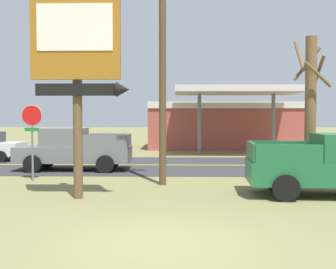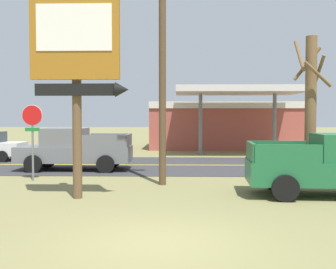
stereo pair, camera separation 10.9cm
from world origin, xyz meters
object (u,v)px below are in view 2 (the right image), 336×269
at_px(utility_pole, 162,41).
at_px(pickup_grey_on_road, 73,150).
at_px(motel_sign, 77,58).
at_px(stop_sign, 32,129).
at_px(bare_tree, 310,108).
at_px(gas_station, 227,124).
at_px(pickup_green_parked_on_lawn, 334,166).

height_order(utility_pole, pickup_grey_on_road, utility_pole).
bearing_deg(motel_sign, stop_sign, 127.10).
xyz_separation_m(bare_tree, pickup_grey_on_road, (-9.65, 4.03, -1.86)).
distance_m(bare_tree, pickup_grey_on_road, 10.62).
distance_m(stop_sign, gas_station, 19.31).
xyz_separation_m(motel_sign, pickup_grey_on_road, (-1.89, 6.72, -3.28)).
bearing_deg(utility_pole, bare_tree, -0.25).
bearing_deg(gas_station, stop_sign, -119.35).
distance_m(stop_sign, utility_pole, 6.06).
xyz_separation_m(stop_sign, pickup_green_parked_on_lawn, (10.54, -2.83, -1.06)).
bearing_deg(motel_sign, utility_pole, 48.13).
bearing_deg(gas_station, pickup_green_parked_on_lawn, -86.87).
distance_m(motel_sign, pickup_grey_on_road, 7.71).
height_order(motel_sign, gas_station, motel_sign).
bearing_deg(stop_sign, motel_sign, -52.90).
xyz_separation_m(utility_pole, pickup_green_parked_on_lawn, (5.46, -2.04, -4.27)).
bearing_deg(stop_sign, pickup_grey_on_road, 76.63).
bearing_deg(bare_tree, pickup_green_parked_on_lawn, -86.44).
height_order(motel_sign, pickup_green_parked_on_lawn, motel_sign).
bearing_deg(stop_sign, utility_pole, -8.87).
bearing_deg(pickup_grey_on_road, stop_sign, -103.37).
bearing_deg(pickup_grey_on_road, bare_tree, -22.66).
xyz_separation_m(bare_tree, pickup_green_parked_on_lawn, (0.13, -2.01, -1.86)).
bearing_deg(stop_sign, gas_station, 60.65).
relative_size(stop_sign, bare_tree, 0.55).
bearing_deg(pickup_grey_on_road, motel_sign, -74.31).
xyz_separation_m(stop_sign, pickup_grey_on_road, (0.76, 3.21, -1.06)).
bearing_deg(gas_station, pickup_grey_on_road, -122.57).
distance_m(stop_sign, pickup_green_parked_on_lawn, 10.97).
height_order(bare_tree, pickup_green_parked_on_lawn, bare_tree).
xyz_separation_m(motel_sign, utility_pole, (2.43, 2.71, 0.99)).
bearing_deg(bare_tree, stop_sign, 175.52).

